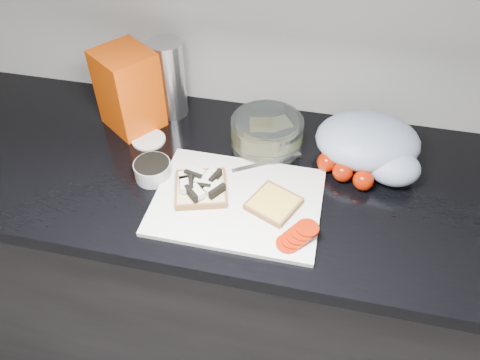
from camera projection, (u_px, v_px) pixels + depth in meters
name	position (u px, v px, depth m)	size (l,w,h in m)	color
base_cabinet	(238.00, 274.00, 1.55)	(3.50, 0.60, 0.86)	black
countertop	(237.00, 176.00, 1.23)	(3.50, 0.64, 0.04)	black
cutting_board	(237.00, 201.00, 1.13)	(0.40, 0.30, 0.01)	white
bread_left	(200.00, 187.00, 1.14)	(0.16, 0.16, 0.04)	beige
bread_right	(274.00, 204.00, 1.11)	(0.15, 0.15, 0.02)	beige
tomato_slices	(297.00, 236.00, 1.03)	(0.11, 0.11, 0.02)	#9A1803
knife	(275.00, 160.00, 1.22)	(0.17, 0.11, 0.01)	silver
seed_tub	(153.00, 169.00, 1.18)	(0.09, 0.09, 0.05)	#ABB1B0
tub_lid	(149.00, 140.00, 1.30)	(0.09, 0.09, 0.01)	white
glass_bowl	(267.00, 133.00, 1.26)	(0.20, 0.20, 0.08)	silver
bread_bag	(129.00, 90.00, 1.28)	(0.14, 0.13, 0.23)	#EC3403
steel_canister	(169.00, 79.00, 1.32)	(0.09, 0.09, 0.23)	silver
grocery_bag	(371.00, 145.00, 1.20)	(0.28, 0.25, 0.12)	#A7B8CE
whole_tomatoes	(344.00, 171.00, 1.18)	(0.15, 0.10, 0.05)	#9A1803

